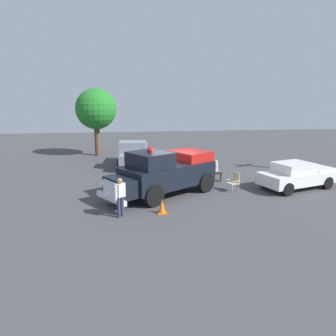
{
  "coord_description": "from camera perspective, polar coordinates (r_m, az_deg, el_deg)",
  "views": [
    {
      "loc": [
        16.15,
        -2.56,
        4.98
      ],
      "look_at": [
        0.13,
        -0.33,
        1.39
      ],
      "focal_mm": 34.85,
      "sensor_mm": 36.0,
      "label": 1
    }
  ],
  "objects": [
    {
      "name": "spectator_standing",
      "position": [
        13.72,
        -8.39,
        -4.64
      ],
      "size": [
        0.56,
        0.49,
        1.68
      ],
      "color": "#2D334C",
      "rests_on": "ground"
    },
    {
      "name": "parked_pickup",
      "position": [
        23.64,
        -6.05,
        2.74
      ],
      "size": [
        4.94,
        2.39,
        1.9
      ],
      "color": "black",
      "rests_on": "ground"
    },
    {
      "name": "lawn_chair_by_car",
      "position": [
        17.65,
        11.58,
        -2.14
      ],
      "size": [
        0.65,
        0.65,
        1.02
      ],
      "color": "#B7BABF",
      "rests_on": "ground"
    },
    {
      "name": "oak_tree_left",
      "position": [
        28.07,
        -12.5,
        9.99
      ],
      "size": [
        3.37,
        3.37,
        5.6
      ],
      "color": "brown",
      "rests_on": "ground"
    },
    {
      "name": "classic_hot_rod",
      "position": [
        19.16,
        21.66,
        -1.14
      ],
      "size": [
        3.07,
        4.71,
        1.46
      ],
      "color": "black",
      "rests_on": "ground"
    },
    {
      "name": "spectator_seated",
      "position": [
        19.5,
        8.56,
        -0.3
      ],
      "size": [
        0.58,
        0.64,
        1.29
      ],
      "color": "#383842",
      "rests_on": "ground"
    },
    {
      "name": "ground_plane",
      "position": [
        17.1,
        1.04,
        -4.41
      ],
      "size": [
        60.0,
        60.0,
        0.0
      ],
      "primitive_type": "plane",
      "color": "#424244"
    },
    {
      "name": "vintage_fire_truck",
      "position": [
        16.46,
        -0.61,
        -0.76
      ],
      "size": [
        5.08,
        6.16,
        2.59
      ],
      "color": "black",
      "rests_on": "ground"
    },
    {
      "name": "traffic_cone",
      "position": [
        14.16,
        -1.07,
        -6.75
      ],
      "size": [
        0.4,
        0.4,
        0.64
      ],
      "color": "orange",
      "rests_on": "ground"
    },
    {
      "name": "lawn_chair_near_truck",
      "position": [
        19.55,
        8.17,
        -0.57
      ],
      "size": [
        0.66,
        0.66,
        1.02
      ],
      "color": "#B7BABF",
      "rests_on": "ground"
    }
  ]
}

